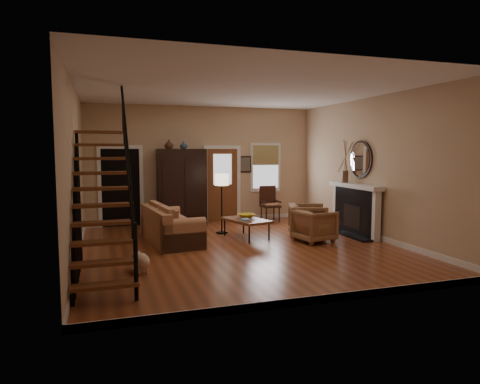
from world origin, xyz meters
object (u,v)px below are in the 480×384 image
object	(u,v)px
armchair_right	(308,221)
side_chair	(270,204)
sofa	(171,225)
armchair_left	(314,226)
armoire	(182,187)
coffee_table	(246,228)
floor_lamp	(222,204)

from	to	relation	value
armchair_right	side_chair	bearing A→B (deg)	20.17
sofa	armchair_left	xyz separation A→B (m)	(3.10, -0.88, -0.03)
armoire	armchair_right	distance (m)	3.68
sofa	coffee_table	size ratio (longest dim) A/B	1.78
sofa	armchair_left	size ratio (longest dim) A/B	2.64
sofa	side_chair	size ratio (longest dim) A/B	2.07
armchair_left	floor_lamp	bearing A→B (deg)	36.52
coffee_table	floor_lamp	xyz separation A→B (m)	(-0.40, 0.72, 0.51)
sofa	side_chair	bearing A→B (deg)	25.58
armchair_right	floor_lamp	xyz separation A→B (m)	(-1.83, 1.05, 0.35)
armoire	sofa	bearing A→B (deg)	-106.16
coffee_table	armoire	bearing A→B (deg)	116.62
armoire	side_chair	distance (m)	2.61
armchair_right	armoire	bearing A→B (deg)	64.93
floor_lamp	armoire	bearing A→B (deg)	115.52
armchair_left	coffee_table	bearing A→B (deg)	46.27
armchair_left	floor_lamp	size ratio (longest dim) A/B	0.54
side_chair	coffee_table	bearing A→B (deg)	-125.08
armchair_left	side_chair	distance (m)	2.89
sofa	coffee_table	world-z (taller)	sofa
armoire	coffee_table	distance (m)	2.63
sofa	floor_lamp	size ratio (longest dim) A/B	1.42
sofa	side_chair	world-z (taller)	side_chair
sofa	armchair_right	world-z (taller)	armchair_right
sofa	coffee_table	distance (m)	1.77
armoire	armchair_left	bearing A→B (deg)	-51.42
floor_lamp	side_chair	xyz separation A→B (m)	(1.83, 1.32, -0.23)
armchair_right	floor_lamp	size ratio (longest dim) A/B	0.58
floor_lamp	side_chair	size ratio (longest dim) A/B	1.46
armchair_right	floor_lamp	bearing A→B (deg)	80.25
coffee_table	floor_lamp	bearing A→B (deg)	118.86
armoire	armchair_right	xyz separation A→B (m)	(2.56, -2.56, -0.66)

